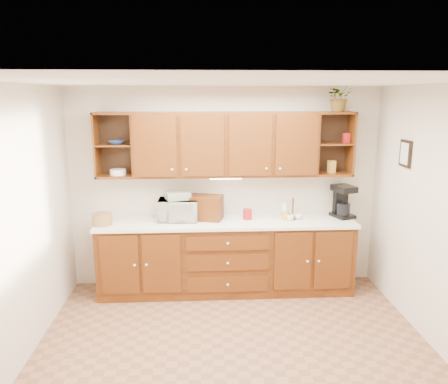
{
  "coord_description": "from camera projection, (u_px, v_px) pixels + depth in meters",
  "views": [
    {
      "loc": [
        -0.32,
        -3.84,
        2.49
      ],
      "look_at": [
        -0.04,
        1.15,
        1.38
      ],
      "focal_mm": 35.0,
      "sensor_mm": 36.0,
      "label": 1
    }
  ],
  "objects": [
    {
      "name": "wine_bottle",
      "position": [
        210.0,
        208.0,
        5.56
      ],
      "size": [
        0.07,
        0.07,
        0.28
      ],
      "primitive_type": "cylinder",
      "rotation": [
        0.0,
        0.0,
        -0.02
      ],
      "color": "black",
      "rests_on": "countertop"
    },
    {
      "name": "pantry_box_yellow",
      "position": [
        332.0,
        167.0,
        5.55
      ],
      "size": [
        0.1,
        0.09,
        0.16
      ],
      "primitive_type": "cube",
      "rotation": [
        0.0,
        0.0,
        0.32
      ],
      "color": "gold",
      "rests_on": "upper_cabinets"
    },
    {
      "name": "floor",
      "position": [
        235.0,
        354.0,
        4.3
      ],
      "size": [
        4.0,
        4.0,
        0.0
      ],
      "primitive_type": "plane",
      "color": "#8A5C40",
      "rests_on": "ground"
    },
    {
      "name": "canister_white",
      "position": [
        285.0,
        211.0,
        5.61
      ],
      "size": [
        0.09,
        0.09,
        0.19
      ],
      "primitive_type": "cylinder",
      "rotation": [
        0.0,
        0.0,
        -0.08
      ],
      "color": "white",
      "rests_on": "countertop"
    },
    {
      "name": "framed_picture",
      "position": [
        406.0,
        154.0,
        4.88
      ],
      "size": [
        0.03,
        0.24,
        0.3
      ],
      "primitive_type": "cube",
      "color": "black",
      "rests_on": "right_wall"
    },
    {
      "name": "upper_cabinets",
      "position": [
        226.0,
        144.0,
        5.44
      ],
      "size": [
        3.2,
        0.33,
        0.8
      ],
      "color": "#381706",
      "rests_on": "back_wall"
    },
    {
      "name": "left_wall",
      "position": [
        13.0,
        231.0,
        3.91
      ],
      "size": [
        0.0,
        3.5,
        3.5
      ],
      "primitive_type": "plane",
      "rotation": [
        1.57,
        0.0,
        1.57
      ],
      "color": "beige",
      "rests_on": "floor"
    },
    {
      "name": "countertop",
      "position": [
        226.0,
        222.0,
        5.5
      ],
      "size": [
        3.24,
        0.64,
        0.04
      ],
      "primitive_type": "cube",
      "color": "white",
      "rests_on": "base_cabinets"
    },
    {
      "name": "towel_stack",
      "position": [
        178.0,
        196.0,
        5.46
      ],
      "size": [
        0.34,
        0.29,
        0.09
      ],
      "primitive_type": "cube",
      "rotation": [
        0.0,
        0.0,
        0.3
      ],
      "color": "#D5C164",
      "rests_on": "microwave"
    },
    {
      "name": "bowl_stack",
      "position": [
        117.0,
        142.0,
        5.35
      ],
      "size": [
        0.23,
        0.23,
        0.04
      ],
      "primitive_type": "imported",
      "rotation": [
        0.0,
        0.0,
        -0.35
      ],
      "color": "#284694",
      "rests_on": "upper_cabinets"
    },
    {
      "name": "bread_box",
      "position": [
        205.0,
        208.0,
        5.54
      ],
      "size": [
        0.5,
        0.38,
        0.31
      ],
      "primitive_type": "cube",
      "rotation": [
        0.0,
        0.0,
        -0.27
      ],
      "color": "#381706",
      "rests_on": "countertop"
    },
    {
      "name": "microwave",
      "position": [
        178.0,
        210.0,
        5.5
      ],
      "size": [
        0.5,
        0.35,
        0.27
      ],
      "primitive_type": "imported",
      "rotation": [
        0.0,
        0.0,
        -0.03
      ],
      "color": "beige",
      "rests_on": "countertop"
    },
    {
      "name": "plate_stack",
      "position": [
        118.0,
        172.0,
        5.42
      ],
      "size": [
        0.26,
        0.26,
        0.07
      ],
      "primitive_type": "cylinder",
      "rotation": [
        0.0,
        0.0,
        -0.35
      ],
      "color": "white",
      "rests_on": "upper_cabinets"
    },
    {
      "name": "potted_plant",
      "position": [
        340.0,
        97.0,
        5.34
      ],
      "size": [
        0.35,
        0.31,
        0.36
      ],
      "primitive_type": "imported",
      "rotation": [
        0.0,
        0.0,
        0.08
      ],
      "color": "#999999",
      "rests_on": "upper_cabinets"
    },
    {
      "name": "undercabinet_light",
      "position": [
        226.0,
        178.0,
        5.47
      ],
      "size": [
        0.4,
        0.05,
        0.02
      ],
      "primitive_type": "cube",
      "color": "white",
      "rests_on": "upper_cabinets"
    },
    {
      "name": "base_cabinets",
      "position": [
        226.0,
        257.0,
        5.61
      ],
      "size": [
        3.2,
        0.6,
        0.9
      ],
      "primitive_type": "cube",
      "color": "#381706",
      "rests_on": "floor"
    },
    {
      "name": "coffee_maker",
      "position": [
        343.0,
        202.0,
        5.65
      ],
      "size": [
        0.31,
        0.35,
        0.42
      ],
      "rotation": [
        0.0,
        0.0,
        0.34
      ],
      "color": "black",
      "rests_on": "countertop"
    },
    {
      "name": "canister_yellow",
      "position": [
        285.0,
        216.0,
        5.53
      ],
      "size": [
        0.11,
        0.11,
        0.1
      ],
      "primitive_type": "cylinder",
      "rotation": [
        0.0,
        0.0,
        -0.1
      ],
      "color": "gold",
      "rests_on": "countertop"
    },
    {
      "name": "woven_tray",
      "position": [
        172.0,
        216.0,
        5.7
      ],
      "size": [
        0.31,
        0.09,
        0.31
      ],
      "primitive_type": "cylinder",
      "rotation": [
        1.36,
        0.0,
        0.01
      ],
      "color": "olive",
      "rests_on": "countertop"
    },
    {
      "name": "ceiling",
      "position": [
        237.0,
        82.0,
        3.73
      ],
      "size": [
        4.0,
        4.0,
        0.0
      ],
      "primitive_type": "plane",
      "rotation": [
        3.14,
        0.0,
        0.0
      ],
      "color": "white",
      "rests_on": "back_wall"
    },
    {
      "name": "pantry_box_red",
      "position": [
        346.0,
        138.0,
        5.48
      ],
      "size": [
        0.09,
        0.08,
        0.13
      ],
      "primitive_type": "cube",
      "rotation": [
        0.0,
        0.0,
        0.04
      ],
      "color": "maroon",
      "rests_on": "upper_cabinets"
    },
    {
      "name": "canister_red",
      "position": [
        247.0,
        214.0,
        5.56
      ],
      "size": [
        0.13,
        0.13,
        0.13
      ],
      "primitive_type": "cylinder",
      "rotation": [
        0.0,
        0.0,
        -0.2
      ],
      "color": "maroon",
      "rests_on": "countertop"
    },
    {
      "name": "back_wall",
      "position": [
        225.0,
        188.0,
        5.72
      ],
      "size": [
        4.0,
        0.0,
        4.0
      ],
      "primitive_type": "plane",
      "rotation": [
        1.57,
        0.0,
        0.0
      ],
      "color": "beige",
      "rests_on": "floor"
    },
    {
      "name": "wicker_basket",
      "position": [
        102.0,
        219.0,
        5.31
      ],
      "size": [
        0.27,
        0.27,
        0.14
      ],
      "primitive_type": "cylinder",
      "rotation": [
        0.0,
        0.0,
        -0.16
      ],
      "color": "olive",
      "rests_on": "countertop"
    },
    {
      "name": "mug_tree",
      "position": [
        293.0,
        216.0,
        5.57
      ],
      "size": [
        0.23,
        0.24,
        0.27
      ],
      "rotation": [
        0.0,
        0.0,
        -0.15
      ],
      "color": "#381706",
      "rests_on": "countertop"
    },
    {
      "name": "right_wall",
      "position": [
        446.0,
        224.0,
        4.12
      ],
      "size": [
        0.0,
        3.5,
        3.5
      ],
      "primitive_type": "plane",
      "rotation": [
        1.57,
        0.0,
        -1.57
      ],
      "color": "beige",
      "rests_on": "floor"
    }
  ]
}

